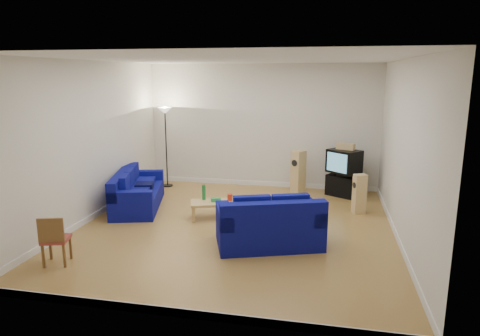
% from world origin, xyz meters
% --- Properties ---
extents(room, '(6.01, 6.51, 3.21)m').
position_xyz_m(room, '(0.00, 0.00, 1.54)').
color(room, brown).
rests_on(room, ground).
extents(sofa_three_seat, '(1.43, 2.27, 0.81)m').
position_xyz_m(sofa_three_seat, '(-2.47, 0.81, 0.30)').
color(sofa_three_seat, '#090B5C').
rests_on(sofa_three_seat, ground).
extents(sofa_loveseat, '(2.01, 1.52, 0.89)m').
position_xyz_m(sofa_loveseat, '(0.77, -0.80, 0.34)').
color(sofa_loveseat, '#090B5C').
rests_on(sofa_loveseat, ground).
extents(coffee_table, '(1.10, 0.79, 0.36)m').
position_xyz_m(coffee_table, '(-0.53, 0.43, 0.31)').
color(coffee_table, tan).
rests_on(coffee_table, ground).
extents(bottle, '(0.10, 0.10, 0.31)m').
position_xyz_m(bottle, '(-0.80, 0.52, 0.52)').
color(bottle, '#197233').
rests_on(bottle, coffee_table).
extents(tissue_box, '(0.22, 0.18, 0.08)m').
position_xyz_m(tissue_box, '(-0.52, 0.43, 0.40)').
color(tissue_box, green).
rests_on(tissue_box, coffee_table).
extents(red_canister, '(0.14, 0.14, 0.15)m').
position_xyz_m(red_canister, '(-0.24, 0.54, 0.43)').
color(red_canister, red).
rests_on(red_canister, coffee_table).
extents(remote, '(0.15, 0.08, 0.02)m').
position_xyz_m(remote, '(-0.22, 0.34, 0.37)').
color(remote, black).
rests_on(remote, coffee_table).
extents(tv_stand, '(0.95, 0.82, 0.51)m').
position_xyz_m(tv_stand, '(2.15, 2.68, 0.25)').
color(tv_stand, black).
rests_on(tv_stand, ground).
extents(av_receiver, '(0.43, 0.37, 0.09)m').
position_xyz_m(av_receiver, '(2.14, 2.65, 0.55)').
color(av_receiver, black).
rests_on(av_receiver, tv_stand).
extents(television, '(0.89, 0.87, 0.56)m').
position_xyz_m(television, '(2.10, 2.63, 0.88)').
color(television, black).
rests_on(television, av_receiver).
extents(centre_speaker, '(0.46, 0.32, 0.15)m').
position_xyz_m(centre_speaker, '(2.12, 2.69, 1.23)').
color(centre_speaker, tan).
rests_on(centre_speaker, television).
extents(speaker_left, '(0.38, 0.40, 1.08)m').
position_xyz_m(speaker_left, '(1.01, 2.70, 0.54)').
color(speaker_left, tan).
rests_on(speaker_left, ground).
extents(speaker_right, '(0.31, 0.28, 0.85)m').
position_xyz_m(speaker_right, '(2.40, 1.37, 0.43)').
color(speaker_right, tan).
rests_on(speaker_right, ground).
extents(floor_lamp, '(0.36, 0.36, 2.09)m').
position_xyz_m(floor_lamp, '(-2.45, 2.70, 1.73)').
color(floor_lamp, black).
rests_on(floor_lamp, ground).
extents(dining_chair, '(0.48, 0.48, 0.81)m').
position_xyz_m(dining_chair, '(-2.40, -2.22, 0.45)').
color(dining_chair, brown).
rests_on(dining_chair, ground).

